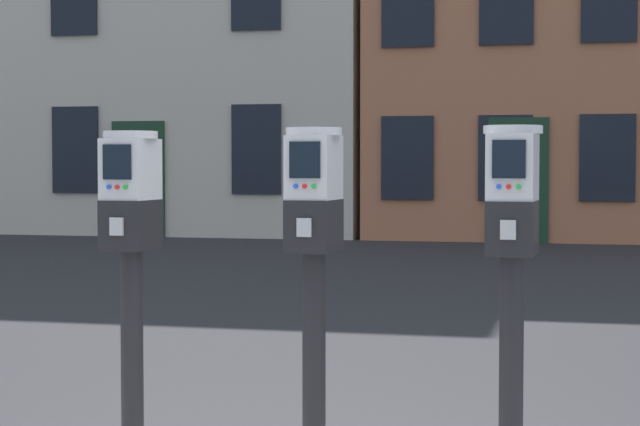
{
  "coord_description": "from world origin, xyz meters",
  "views": [
    {
      "loc": [
        1.09,
        -4.32,
        1.34
      ],
      "look_at": [
        0.08,
        -0.07,
        1.15
      ],
      "focal_mm": 62.89,
      "sensor_mm": 36.0,
      "label": 1
    }
  ],
  "objects": [
    {
      "name": "parking_meter_near_kerb",
      "position": [
        -0.67,
        -0.17,
        1.06
      ],
      "size": [
        0.23,
        0.26,
        1.33
      ],
      "rotation": [
        0.0,
        0.0,
        -1.63
      ],
      "color": "black",
      "rests_on": "sidewalk_slab"
    },
    {
      "name": "parking_meter_twin_adjacent",
      "position": [
        0.08,
        -0.17,
        1.06
      ],
      "size": [
        0.23,
        0.26,
        1.34
      ],
      "rotation": [
        0.0,
        0.0,
        -1.63
      ],
      "color": "black",
      "rests_on": "sidewalk_slab"
    },
    {
      "name": "parking_meter_end_of_row",
      "position": [
        0.83,
        -0.17,
        1.06
      ],
      "size": [
        0.23,
        0.26,
        1.34
      ],
      "rotation": [
        0.0,
        0.0,
        -1.63
      ],
      "color": "black",
      "rests_on": "sidewalk_slab"
    }
  ]
}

